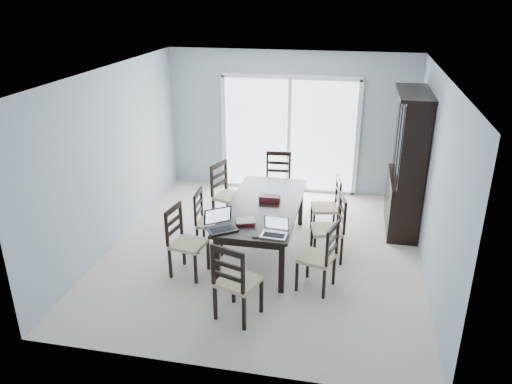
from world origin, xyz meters
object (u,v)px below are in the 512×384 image
Objects in this scene: chair_left_near at (182,234)px; chair_left_far at (225,187)px; chair_right_mid at (334,221)px; cell_phone at (256,237)px; chair_right_near at (324,250)px; game_box at (270,198)px; china_hutch at (407,164)px; laptop_dark at (222,225)px; chair_end_far at (278,175)px; laptop_silver at (274,232)px; dining_table at (264,209)px; hot_tub at (285,148)px; chair_left_mid at (206,214)px; chair_end_near at (233,275)px; chair_right_far at (331,200)px.

chair_left_far reaches higher than chair_left_near.
cell_phone is (-0.91, -1.00, 0.17)m from chair_right_mid.
chair_right_near is 3.58× the size of game_box.
china_hutch is at bearing -50.84° from chair_right_mid.
chair_right_near is 2.38× the size of laptop_dark.
chair_end_far is 3.42× the size of laptop_silver.
chair_end_far is (-0.06, 1.60, -0.06)m from dining_table.
laptop_dark is at bearing -91.96° from hot_tub.
chair_left_far reaches higher than chair_right_mid.
laptop_dark is (-2.40, -2.14, -0.26)m from china_hutch.
chair_end_far is 3.83× the size of game_box.
chair_left_mid reaches higher than cell_phone.
laptop_dark is (-0.37, -0.89, 0.14)m from dining_table.
laptop_silver is (0.68, -0.03, -0.01)m from laptop_dark.
chair_right_mid is (1.00, -0.00, -0.09)m from dining_table.
cell_phone is (0.47, -0.11, -0.06)m from laptop_dark.
dining_table is 1.87× the size of chair_left_far.
china_hutch is 3.25m from hot_tub.
cell_phone is (0.94, -0.92, 0.20)m from chair_left_mid.
cell_phone is (0.12, 0.69, 0.14)m from chair_end_near.
china_hutch reaches higher than chair_left_far.
chair_left_far reaches higher than chair_right_far.
chair_left_far is at bearing 133.71° from dining_table.
chair_right_near reaches higher than cell_phone.
chair_right_near is at bearing 11.74° from laptop_silver.
cell_phone is at bearing 45.19° from chair_left_far.
chair_right_mid reaches higher than laptop_dark.
hot_tub is (0.62, 3.61, -0.07)m from chair_left_mid.
game_box is at bearing 80.99° from cell_phone.
chair_right_near is 1.62m from chair_right_far.
chair_end_near reaches higher than chair_left_mid.
game_box is (0.11, -1.44, 0.18)m from chair_end_far.
chair_left_mid is at bearing -99.80° from hot_tub.
chair_right_near is 1.28m from chair_end_near.
game_box is (-0.25, 1.08, -0.02)m from laptop_silver.
laptop_dark is (-0.31, -2.49, 0.20)m from chair_end_far.
chair_left_near is 1.06× the size of chair_left_mid.
chair_left_mid is 0.97× the size of chair_right_near.
chair_right_mid is at bearing 119.30° from chair_end_far.
chair_left_mid is at bearing 16.12° from chair_left_far.
chair_end_near is 10.98× the size of cell_phone.
chair_end_near is 1.00× the size of chair_end_far.
laptop_silver is (-0.62, -0.08, 0.23)m from chair_right_near.
china_hutch is at bearing 55.62° from laptop_silver.
chair_end_near is at bearing -92.57° from game_box.
chair_right_mid reaches higher than chair_right_near.
china_hutch is 1.14× the size of hot_tub.
chair_left_far reaches higher than cell_phone.
chair_right_mid is 0.57× the size of hot_tub.
game_box is (-0.87, 0.99, 0.22)m from chair_right_near.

